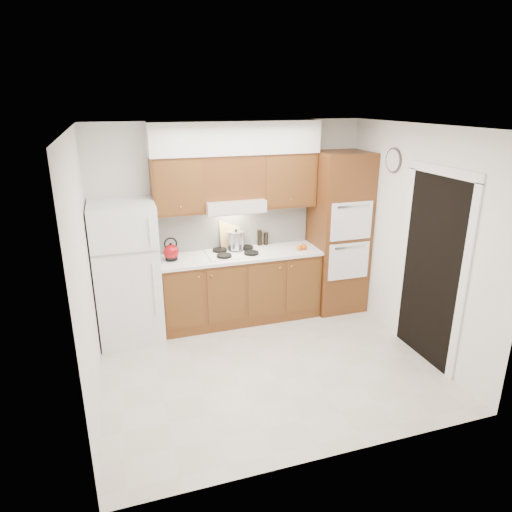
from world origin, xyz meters
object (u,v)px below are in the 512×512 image
(fridge, at_px, (127,273))
(stock_pot, at_px, (236,240))
(kettle, at_px, (171,252))
(oven_cabinet, at_px, (338,233))

(fridge, bearing_deg, stock_pot, 7.10)
(kettle, bearing_deg, stock_pot, 27.37)
(fridge, distance_m, kettle, 0.58)
(fridge, xyz_separation_m, oven_cabinet, (2.85, 0.03, 0.24))
(fridge, distance_m, stock_pot, 1.45)
(oven_cabinet, height_order, kettle, oven_cabinet)
(oven_cabinet, bearing_deg, fridge, -179.30)
(fridge, xyz_separation_m, kettle, (0.55, 0.06, 0.19))
(kettle, bearing_deg, fridge, -154.40)
(kettle, relative_size, stock_pot, 0.85)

